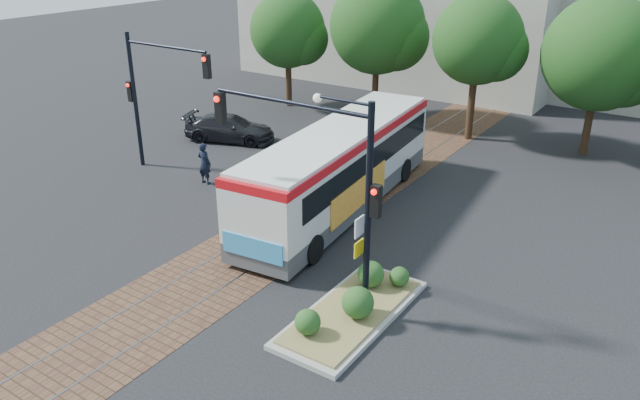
% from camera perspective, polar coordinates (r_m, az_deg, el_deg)
% --- Properties ---
extents(ground, '(120.00, 120.00, 0.00)m').
position_cam_1_polar(ground, '(21.08, -6.90, -5.06)').
color(ground, black).
rests_on(ground, ground).
extents(trackbed, '(3.60, 40.00, 0.02)m').
position_cam_1_polar(trackbed, '(23.89, -0.70, -1.22)').
color(trackbed, brown).
rests_on(trackbed, ground).
extents(tree_row, '(26.40, 5.60, 7.67)m').
position_cam_1_polar(tree_row, '(32.61, 13.98, 13.88)').
color(tree_row, '#382314').
rests_on(tree_row, ground).
extents(warehouses, '(40.00, 13.00, 8.00)m').
position_cam_1_polar(warehouses, '(44.87, 17.55, 14.74)').
color(warehouses, '#ADA899').
rests_on(warehouses, ground).
extents(city_bus, '(3.71, 12.19, 3.21)m').
position_cam_1_polar(city_bus, '(23.75, 1.91, 3.28)').
color(city_bus, '#434345').
rests_on(city_bus, ground).
extents(traffic_island, '(2.20, 5.20, 1.13)m').
position_cam_1_polar(traffic_island, '(17.85, 3.17, -9.53)').
color(traffic_island, gray).
rests_on(traffic_island, ground).
extents(signal_pole_main, '(5.49, 0.46, 6.00)m').
position_cam_1_polar(signal_pole_main, '(16.60, 0.79, 2.73)').
color(signal_pole_main, black).
rests_on(signal_pole_main, ground).
extents(signal_pole_left, '(4.99, 0.34, 6.00)m').
position_cam_1_polar(signal_pole_left, '(27.98, -15.23, 10.11)').
color(signal_pole_left, black).
rests_on(signal_pole_left, ground).
extents(officer, '(0.66, 0.43, 1.80)m').
position_cam_1_polar(officer, '(26.81, -10.52, 3.32)').
color(officer, black).
rests_on(officer, ground).
extents(parked_car, '(4.96, 3.32, 1.33)m').
position_cam_1_polar(parked_car, '(32.20, -8.27, 6.54)').
color(parked_car, black).
rests_on(parked_car, ground).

